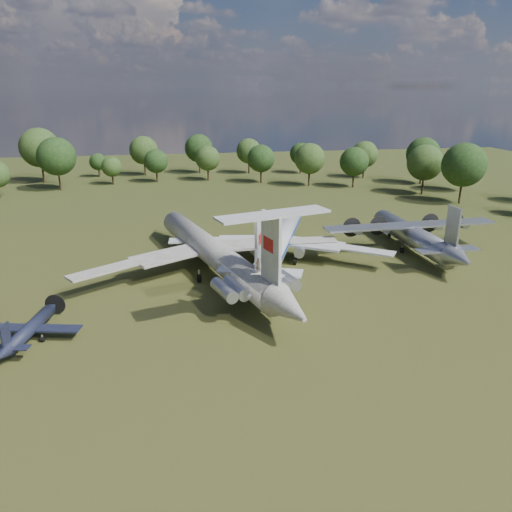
{
  "coord_description": "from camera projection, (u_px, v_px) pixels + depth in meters",
  "views": [
    {
      "loc": [
        0.06,
        -67.55,
        27.25
      ],
      "look_at": [
        11.13,
        -3.22,
        5.0
      ],
      "focal_mm": 35.0,
      "sensor_mm": 36.0,
      "label": 1
    }
  ],
  "objects": [
    {
      "name": "tu104_jet",
      "position": [
        278.0,
        247.0,
        81.14
      ],
      "size": [
        51.87,
        58.93,
        4.9
      ],
      "primitive_type": null,
      "rotation": [
        0.0,
        0.0,
        -0.37
      ],
      "color": "silver",
      "rests_on": "ground"
    },
    {
      "name": "il62_airliner",
      "position": [
        214.0,
        257.0,
        75.43
      ],
      "size": [
        56.25,
        64.93,
        5.42
      ],
      "primitive_type": null,
      "rotation": [
        0.0,
        0.0,
        0.28
      ],
      "color": "silver",
      "rests_on": "ground"
    },
    {
      "name": "small_prop_west",
      "position": [
        31.0,
        332.0,
        56.09
      ],
      "size": [
        13.93,
        16.98,
        2.2
      ],
      "primitive_type": null,
      "rotation": [
        0.0,
        0.0,
        -0.21
      ],
      "color": "black",
      "rests_on": "ground"
    },
    {
      "name": "an12_transport",
      "position": [
        412.0,
        238.0,
        86.53
      ],
      "size": [
        31.9,
        35.41,
        4.53
      ],
      "primitive_type": null,
      "rotation": [
        0.0,
        0.0,
        0.03
      ],
      "color": "#A9ACB2",
      "rests_on": "ground"
    },
    {
      "name": "person_on_il62",
      "position": [
        258.0,
        265.0,
        61.34
      ],
      "size": [
        0.82,
        0.75,
        1.88
      ],
      "primitive_type": "imported",
      "rotation": [
        0.0,
        0.0,
        3.72
      ],
      "color": "olive",
      "rests_on": "il62_airliner"
    },
    {
      "name": "ground",
      "position": [
        176.0,
        286.0,
        71.8
      ],
      "size": [
        300.0,
        300.0,
        0.0
      ],
      "primitive_type": "plane",
      "color": "#1E3712",
      "rests_on": "ground"
    }
  ]
}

